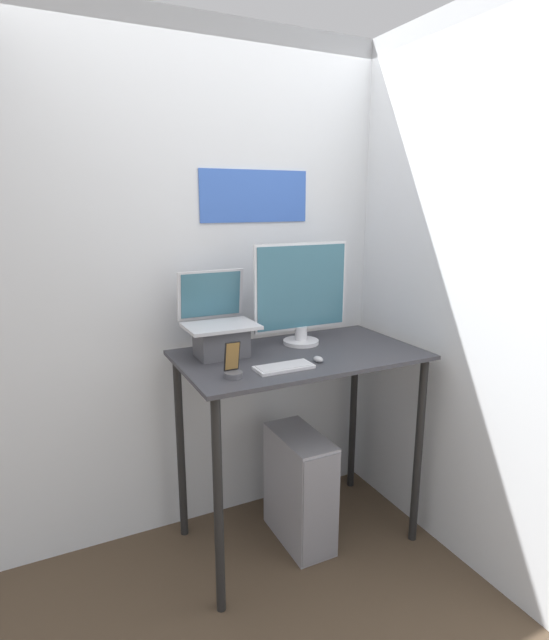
# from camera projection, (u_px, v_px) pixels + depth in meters

# --- Properties ---
(ground_plane) EXTENTS (12.00, 12.00, 0.00)m
(ground_plane) POSITION_uv_depth(u_px,v_px,m) (331.00, 577.00, 2.38)
(ground_plane) COLOR #473828
(wall_back) EXTENTS (6.00, 0.06, 2.60)m
(wall_back) POSITION_uv_depth(u_px,v_px,m) (263.00, 284.00, 2.74)
(wall_back) COLOR silver
(wall_back) RESTS_ON ground_plane
(wall_side_right) EXTENTS (0.05, 6.00, 2.60)m
(wall_side_right) POSITION_uv_depth(u_px,v_px,m) (459.00, 298.00, 2.36)
(wall_side_right) COLOR silver
(wall_side_right) RESTS_ON ground_plane
(desk) EXTENTS (1.18, 0.67, 1.02)m
(desk) POSITION_uv_depth(u_px,v_px,m) (299.00, 384.00, 2.47)
(desk) COLOR #333338
(desk) RESTS_ON ground_plane
(laptop) EXTENTS (0.33, 0.28, 0.40)m
(laptop) POSITION_uv_depth(u_px,v_px,m) (220.00, 333.00, 2.38)
(laptop) COLOR #4C4C51
(laptop) RESTS_ON desk
(monitor) EXTENTS (0.52, 0.18, 0.52)m
(monitor) POSITION_uv_depth(u_px,v_px,m) (301.00, 296.00, 2.54)
(monitor) COLOR silver
(monitor) RESTS_ON desk
(keyboard) EXTENTS (0.26, 0.11, 0.02)m
(keyboard) POSITION_uv_depth(u_px,v_px,m) (284.00, 367.00, 2.20)
(keyboard) COLOR silver
(keyboard) RESTS_ON desk
(mouse) EXTENTS (0.04, 0.06, 0.03)m
(mouse) POSITION_uv_depth(u_px,v_px,m) (318.00, 359.00, 2.29)
(mouse) COLOR #99999E
(mouse) RESTS_ON desk
(cell_phone) EXTENTS (0.08, 0.08, 0.16)m
(cell_phone) POSITION_uv_depth(u_px,v_px,m) (233.00, 368.00, 2.09)
(cell_phone) COLOR #4C4C51
(cell_phone) RESTS_ON desk
(computer_tower) EXTENTS (0.21, 0.44, 0.59)m
(computer_tower) POSITION_uv_depth(u_px,v_px,m) (300.00, 488.00, 2.59)
(computer_tower) COLOR gray
(computer_tower) RESTS_ON ground_plane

